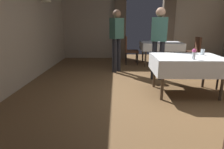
# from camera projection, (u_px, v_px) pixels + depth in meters

# --- Properties ---
(ground) EXTENTS (10.08, 10.08, 0.00)m
(ground) POSITION_uv_depth(u_px,v_px,m) (171.00, 96.00, 3.67)
(ground) COLOR brown
(wall_back) EXTENTS (6.40, 0.27, 3.00)m
(wall_back) POSITION_uv_depth(u_px,v_px,m) (144.00, 19.00, 7.30)
(wall_back) COLOR gray
(wall_back) RESTS_ON ground
(dining_table_mid) EXTENTS (1.31, 0.97, 0.75)m
(dining_table_mid) POSITION_uv_depth(u_px,v_px,m) (187.00, 62.00, 3.69)
(dining_table_mid) COLOR #4C3D2D
(dining_table_mid) RESTS_ON ground
(dining_table_far) EXTENTS (1.34, 0.90, 0.75)m
(dining_table_far) POSITION_uv_depth(u_px,v_px,m) (161.00, 45.00, 6.32)
(dining_table_far) COLOR #4C3D2D
(dining_table_far) RESTS_ON ground
(chair_far_left) EXTENTS (0.44, 0.44, 0.93)m
(chair_far_left) POSITION_uv_depth(u_px,v_px,m) (129.00, 49.00, 6.47)
(chair_far_left) COLOR black
(chair_far_left) RESTS_ON ground
(chair_far_right) EXTENTS (0.44, 0.44, 0.93)m
(chair_far_right) POSITION_uv_depth(u_px,v_px,m) (194.00, 50.00, 6.25)
(chair_far_right) COLOR black
(chair_far_right) RESTS_ON ground
(flower_vase_mid) EXTENTS (0.07, 0.07, 0.19)m
(flower_vase_mid) POSITION_uv_depth(u_px,v_px,m) (194.00, 54.00, 3.35)
(flower_vase_mid) COLOR silver
(flower_vase_mid) RESTS_ON dining_table_mid
(glass_mid_b) EXTENTS (0.08, 0.08, 0.12)m
(glass_mid_b) POSITION_uv_depth(u_px,v_px,m) (203.00, 52.00, 3.81)
(glass_mid_b) COLOR silver
(glass_mid_b) RESTS_ON dining_table_mid
(flower_vase_far) EXTENTS (0.07, 0.07, 0.19)m
(flower_vase_far) POSITION_uv_depth(u_px,v_px,m) (164.00, 40.00, 6.09)
(flower_vase_far) COLOR silver
(flower_vase_far) RESTS_ON dining_table_far
(plate_far_b) EXTENTS (0.19, 0.19, 0.01)m
(plate_far_b) POSITION_uv_depth(u_px,v_px,m) (173.00, 43.00, 6.10)
(plate_far_b) COLOR white
(plate_far_b) RESTS_ON dining_table_far
(person_waiter_by_doorway) EXTENTS (0.41, 0.31, 1.72)m
(person_waiter_by_doorway) POSITION_uv_depth(u_px,v_px,m) (159.00, 38.00, 4.53)
(person_waiter_by_doorway) COLOR black
(person_waiter_by_doorway) RESTS_ON ground
(person_diner_standing_aside) EXTENTS (0.41, 0.41, 1.72)m
(person_diner_standing_aside) POSITION_uv_depth(u_px,v_px,m) (117.00, 36.00, 5.27)
(person_diner_standing_aside) COLOR black
(person_diner_standing_aside) RESTS_ON ground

